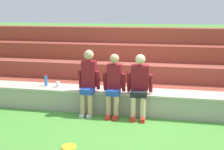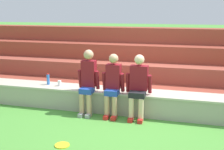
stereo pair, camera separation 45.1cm
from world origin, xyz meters
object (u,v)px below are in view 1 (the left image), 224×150
at_px(person_left_of_center, 88,81).
at_px(plastic_cup_right_end, 58,84).
at_px(frisbee, 69,147).
at_px(person_center, 114,84).
at_px(water_bottle_center_gap, 46,80).
at_px(person_right_of_center, 139,84).

height_order(person_left_of_center, plastic_cup_right_end, person_left_of_center).
bearing_deg(frisbee, person_center, 73.23).
relative_size(person_center, water_bottle_center_gap, 5.03).
bearing_deg(frisbee, water_bottle_center_gap, 122.65).
xyz_separation_m(person_left_of_center, frisbee, (0.09, -1.61, -0.76)).
bearing_deg(person_left_of_center, person_center, -1.15).
relative_size(person_center, person_right_of_center, 1.00).
bearing_deg(frisbee, plastic_cup_right_end, 115.93).
relative_size(person_left_of_center, water_bottle_center_gap, 5.28).
distance_m(person_left_of_center, person_right_of_center, 1.13).
xyz_separation_m(water_bottle_center_gap, plastic_cup_right_end, (0.32, -0.05, -0.07)).
bearing_deg(person_right_of_center, person_center, -177.57).
height_order(person_left_of_center, person_right_of_center, person_left_of_center).
xyz_separation_m(person_left_of_center, water_bottle_center_gap, (-1.15, 0.32, -0.13)).
xyz_separation_m(person_center, plastic_cup_right_end, (-1.40, 0.29, -0.16)).
bearing_deg(person_center, frisbee, -106.77).
relative_size(person_right_of_center, plastic_cup_right_end, 10.66).
height_order(person_center, person_right_of_center, person_right_of_center).
relative_size(person_center, plastic_cup_right_end, 10.64).
height_order(person_left_of_center, frisbee, person_left_of_center).
bearing_deg(person_right_of_center, water_bottle_center_gap, 172.25).
xyz_separation_m(person_left_of_center, plastic_cup_right_end, (-0.83, 0.28, -0.20)).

